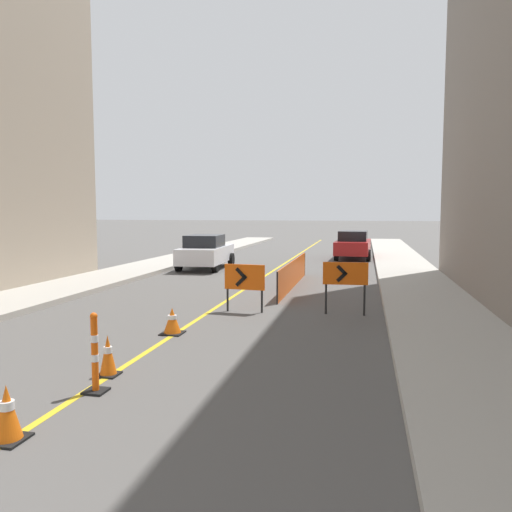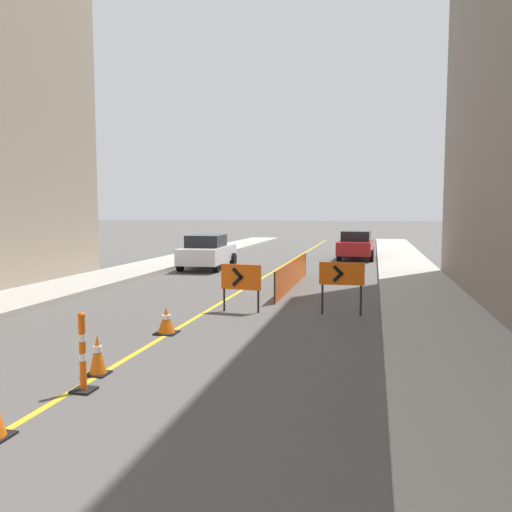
# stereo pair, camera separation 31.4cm
# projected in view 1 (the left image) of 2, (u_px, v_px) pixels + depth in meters

# --- Properties ---
(lane_stripe) EXTENTS (0.12, 51.70, 0.01)m
(lane_stripe) POSITION_uv_depth(u_px,v_px,m) (270.00, 273.00, 21.75)
(lane_stripe) COLOR gold
(lane_stripe) RESTS_ON ground_plane
(sidewalk_left) EXTENTS (2.60, 51.70, 0.17)m
(sidewalk_left) POSITION_uv_depth(u_px,v_px,m) (145.00, 268.00, 22.99)
(sidewalk_left) COLOR #ADA89E
(sidewalk_left) RESTS_ON ground_plane
(sidewalk_right) EXTENTS (2.60, 51.70, 0.17)m
(sidewalk_right) POSITION_uv_depth(u_px,v_px,m) (410.00, 275.00, 20.50)
(sidewalk_right) COLOR #ADA89E
(sidewalk_right) RESTS_ON ground_plane
(traffic_cone_fourth) EXTENTS (0.41, 0.41, 0.67)m
(traffic_cone_fourth) POSITION_uv_depth(u_px,v_px,m) (7.00, 413.00, 5.80)
(traffic_cone_fourth) COLOR black
(traffic_cone_fourth) RESTS_ON ground_plane
(traffic_cone_fifth) EXTENTS (0.34, 0.34, 0.67)m
(traffic_cone_fifth) POSITION_uv_depth(u_px,v_px,m) (108.00, 356.00, 8.12)
(traffic_cone_fifth) COLOR black
(traffic_cone_fifth) RESTS_ON ground_plane
(traffic_cone_farthest) EXTENTS (0.47, 0.47, 0.58)m
(traffic_cone_farthest) POSITION_uv_depth(u_px,v_px,m) (172.00, 321.00, 10.90)
(traffic_cone_farthest) COLOR black
(traffic_cone_farthest) RESTS_ON ground_plane
(delineator_post_rear) EXTENTS (0.32, 0.32, 1.20)m
(delineator_post_rear) POSITION_uv_depth(u_px,v_px,m) (95.00, 358.00, 7.35)
(delineator_post_rear) COLOR black
(delineator_post_rear) RESTS_ON ground_plane
(arrow_barricade_primary) EXTENTS (1.11, 0.15, 1.28)m
(arrow_barricade_primary) POSITION_uv_depth(u_px,v_px,m) (244.00, 279.00, 13.22)
(arrow_barricade_primary) COLOR #EF560C
(arrow_barricade_primary) RESTS_ON ground_plane
(arrow_barricade_secondary) EXTENTS (1.16, 0.13, 1.37)m
(arrow_barricade_secondary) POSITION_uv_depth(u_px,v_px,m) (345.00, 276.00, 12.85)
(arrow_barricade_secondary) COLOR #EF560C
(arrow_barricade_secondary) RESTS_ON ground_plane
(safety_mesh_fence) EXTENTS (0.07, 6.81, 0.95)m
(safety_mesh_fence) POSITION_uv_depth(u_px,v_px,m) (293.00, 274.00, 17.63)
(safety_mesh_fence) COLOR #EF560C
(safety_mesh_fence) RESTS_ON ground_plane
(parked_car_curb_near) EXTENTS (2.05, 4.40, 1.59)m
(parked_car_curb_near) POSITION_uv_depth(u_px,v_px,m) (206.00, 252.00, 23.28)
(parked_car_curb_near) COLOR silver
(parked_car_curb_near) RESTS_ON ground_plane
(parked_car_curb_mid) EXTENTS (1.98, 4.37, 1.59)m
(parked_car_curb_mid) POSITION_uv_depth(u_px,v_px,m) (353.00, 245.00, 28.07)
(parked_car_curb_mid) COLOR maroon
(parked_car_curb_mid) RESTS_ON ground_plane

